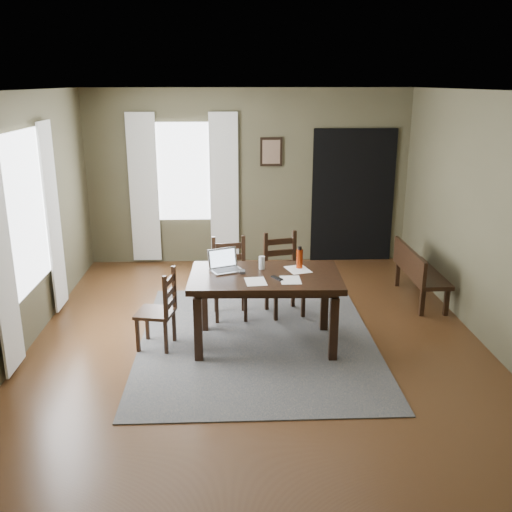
{
  "coord_description": "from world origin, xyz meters",
  "views": [
    {
      "loc": [
        -0.27,
        -5.83,
        2.79
      ],
      "look_at": [
        0.0,
        0.3,
        0.9
      ],
      "focal_mm": 40.0,
      "sensor_mm": 36.0,
      "label": 1
    }
  ],
  "objects_px": {
    "bench": "(417,269)",
    "dining_table": "(265,283)",
    "water_bottle": "(300,258)",
    "chair_end": "(160,311)",
    "laptop": "(225,265)",
    "chair_back_right": "(283,275)",
    "chair_back_left": "(230,279)"
  },
  "relations": [
    {
      "from": "dining_table",
      "to": "chair_back_right",
      "type": "relative_size",
      "value": 1.64
    },
    {
      "from": "water_bottle",
      "to": "chair_back_left",
      "type": "bearing_deg",
      "value": 141.25
    },
    {
      "from": "chair_end",
      "to": "chair_back_left",
      "type": "distance_m",
      "value": 1.14
    },
    {
      "from": "bench",
      "to": "laptop",
      "type": "bearing_deg",
      "value": 113.33
    },
    {
      "from": "dining_table",
      "to": "chair_back_right",
      "type": "xyz_separation_m",
      "value": [
        0.28,
        0.91,
        -0.22
      ]
    },
    {
      "from": "chair_back_left",
      "to": "laptop",
      "type": "relative_size",
      "value": 2.39
    },
    {
      "from": "chair_end",
      "to": "bench",
      "type": "bearing_deg",
      "value": 122.55
    },
    {
      "from": "dining_table",
      "to": "bench",
      "type": "distance_m",
      "value": 2.44
    },
    {
      "from": "chair_end",
      "to": "bench",
      "type": "xyz_separation_m",
      "value": [
        3.21,
        1.28,
        -0.01
      ]
    },
    {
      "from": "chair_back_left",
      "to": "water_bottle",
      "type": "xyz_separation_m",
      "value": [
        0.77,
        -0.62,
        0.45
      ]
    },
    {
      "from": "bench",
      "to": "chair_back_left",
      "type": "bearing_deg",
      "value": 99.98
    },
    {
      "from": "laptop",
      "to": "dining_table",
      "type": "bearing_deg",
      "value": -45.51
    },
    {
      "from": "dining_table",
      "to": "water_bottle",
      "type": "height_order",
      "value": "water_bottle"
    },
    {
      "from": "chair_end",
      "to": "water_bottle",
      "type": "height_order",
      "value": "water_bottle"
    },
    {
      "from": "chair_back_right",
      "to": "bench",
      "type": "distance_m",
      "value": 1.83
    },
    {
      "from": "chair_end",
      "to": "bench",
      "type": "distance_m",
      "value": 3.46
    },
    {
      "from": "chair_back_left",
      "to": "bench",
      "type": "height_order",
      "value": "chair_back_left"
    },
    {
      "from": "bench",
      "to": "dining_table",
      "type": "bearing_deg",
      "value": 121.26
    },
    {
      "from": "chair_end",
      "to": "laptop",
      "type": "xyz_separation_m",
      "value": [
        0.71,
        0.2,
        0.44
      ]
    },
    {
      "from": "chair_end",
      "to": "bench",
      "type": "height_order",
      "value": "chair_end"
    },
    {
      "from": "dining_table",
      "to": "bench",
      "type": "bearing_deg",
      "value": 33.19
    },
    {
      "from": "bench",
      "to": "chair_end",
      "type": "bearing_deg",
      "value": 111.79
    },
    {
      "from": "chair_back_right",
      "to": "water_bottle",
      "type": "height_order",
      "value": "water_bottle"
    },
    {
      "from": "chair_back_left",
      "to": "chair_back_right",
      "type": "xyz_separation_m",
      "value": [
        0.66,
        0.08,
        0.01
      ]
    },
    {
      "from": "chair_back_right",
      "to": "laptop",
      "type": "xyz_separation_m",
      "value": [
        -0.71,
        -0.73,
        0.38
      ]
    },
    {
      "from": "chair_back_left",
      "to": "water_bottle",
      "type": "relative_size",
      "value": 3.93
    },
    {
      "from": "water_bottle",
      "to": "chair_end",
      "type": "bearing_deg",
      "value": -171.35
    },
    {
      "from": "chair_end",
      "to": "bench",
      "type": "relative_size",
      "value": 0.69
    },
    {
      "from": "dining_table",
      "to": "water_bottle",
      "type": "xyz_separation_m",
      "value": [
        0.39,
        0.21,
        0.21
      ]
    },
    {
      "from": "chair_back_right",
      "to": "bench",
      "type": "xyz_separation_m",
      "value": [
        1.79,
        0.35,
        -0.07
      ]
    },
    {
      "from": "laptop",
      "to": "water_bottle",
      "type": "relative_size",
      "value": 1.65
    },
    {
      "from": "chair_back_left",
      "to": "water_bottle",
      "type": "height_order",
      "value": "water_bottle"
    }
  ]
}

